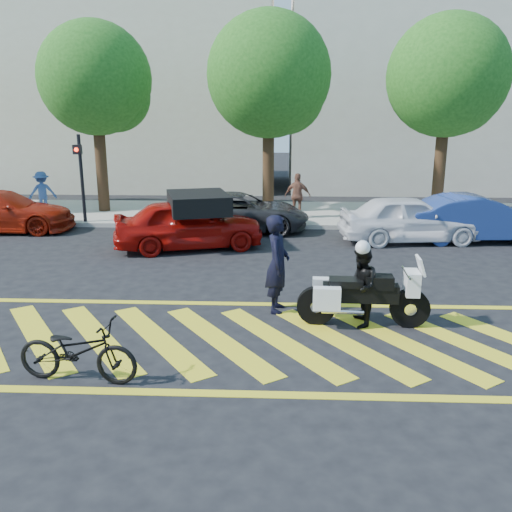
{
  "coord_description": "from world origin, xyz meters",
  "views": [
    {
      "loc": [
        0.46,
        -8.96,
        3.99
      ],
      "look_at": [
        -0.03,
        1.95,
        1.05
      ],
      "focal_mm": 38.0,
      "sensor_mm": 36.0,
      "label": 1
    }
  ],
  "objects_px": {
    "officer_bike": "(278,264)",
    "bicycle": "(77,351)",
    "police_motorcycle": "(361,296)",
    "parked_mid_left": "(240,212)",
    "parked_right": "(477,218)",
    "red_convertible": "(189,224)",
    "parked_left": "(2,211)",
    "parked_mid_right": "(409,219)",
    "officer_moto": "(361,287)"
  },
  "relations": [
    {
      "from": "officer_moto",
      "to": "red_convertible",
      "type": "xyz_separation_m",
      "value": [
        -4.24,
        5.83,
        -0.03
      ]
    },
    {
      "from": "police_motorcycle",
      "to": "red_convertible",
      "type": "distance_m",
      "value": 7.21
    },
    {
      "from": "parked_mid_right",
      "to": "parked_right",
      "type": "height_order",
      "value": "parked_mid_right"
    },
    {
      "from": "parked_right",
      "to": "police_motorcycle",
      "type": "bearing_deg",
      "value": 143.7
    },
    {
      "from": "officer_bike",
      "to": "bicycle",
      "type": "height_order",
      "value": "officer_bike"
    },
    {
      "from": "officer_moto",
      "to": "parked_mid_left",
      "type": "relative_size",
      "value": 0.33
    },
    {
      "from": "bicycle",
      "to": "officer_bike",
      "type": "bearing_deg",
      "value": -37.15
    },
    {
      "from": "bicycle",
      "to": "parked_mid_right",
      "type": "height_order",
      "value": "parked_mid_right"
    },
    {
      "from": "parked_mid_left",
      "to": "parked_mid_right",
      "type": "xyz_separation_m",
      "value": [
        5.4,
        -1.4,
        0.08
      ]
    },
    {
      "from": "parked_right",
      "to": "officer_bike",
      "type": "bearing_deg",
      "value": 132.5
    },
    {
      "from": "bicycle",
      "to": "parked_mid_right",
      "type": "bearing_deg",
      "value": -30.59
    },
    {
      "from": "officer_bike",
      "to": "parked_mid_left",
      "type": "xyz_separation_m",
      "value": [
        -1.33,
        7.64,
        -0.35
      ]
    },
    {
      "from": "officer_bike",
      "to": "parked_right",
      "type": "relative_size",
      "value": 0.45
    },
    {
      "from": "police_motorcycle",
      "to": "officer_bike",
      "type": "bearing_deg",
      "value": 157.72
    },
    {
      "from": "police_motorcycle",
      "to": "parked_mid_left",
      "type": "relative_size",
      "value": 0.54
    },
    {
      "from": "officer_bike",
      "to": "parked_mid_left",
      "type": "relative_size",
      "value": 0.43
    },
    {
      "from": "officer_bike",
      "to": "parked_mid_right",
      "type": "relative_size",
      "value": 0.46
    },
    {
      "from": "police_motorcycle",
      "to": "bicycle",
      "type": "bearing_deg",
      "value": -149.81
    },
    {
      "from": "parked_right",
      "to": "officer_moto",
      "type": "bearing_deg",
      "value": 143.61
    },
    {
      "from": "bicycle",
      "to": "parked_left",
      "type": "relative_size",
      "value": 0.39
    },
    {
      "from": "red_convertible",
      "to": "parked_mid_right",
      "type": "bearing_deg",
      "value": -96.43
    },
    {
      "from": "parked_right",
      "to": "parked_mid_right",
      "type": "bearing_deg",
      "value": 91.44
    },
    {
      "from": "officer_bike",
      "to": "parked_right",
      "type": "bearing_deg",
      "value": -38.44
    },
    {
      "from": "bicycle",
      "to": "police_motorcycle",
      "type": "bearing_deg",
      "value": -55.83
    },
    {
      "from": "bicycle",
      "to": "parked_mid_left",
      "type": "xyz_separation_m",
      "value": [
        1.66,
        10.79,
        0.16
      ]
    },
    {
      "from": "police_motorcycle",
      "to": "parked_mid_right",
      "type": "height_order",
      "value": "parked_mid_right"
    },
    {
      "from": "police_motorcycle",
      "to": "parked_mid_left",
      "type": "bearing_deg",
      "value": 111.6
    },
    {
      "from": "parked_mid_left",
      "to": "parked_right",
      "type": "distance_m",
      "value": 7.64
    },
    {
      "from": "parked_mid_right",
      "to": "parked_right",
      "type": "distance_m",
      "value": 2.15
    },
    {
      "from": "officer_bike",
      "to": "parked_mid_left",
      "type": "bearing_deg",
      "value": 15.43
    },
    {
      "from": "officer_moto",
      "to": "parked_right",
      "type": "distance_m",
      "value": 8.53
    },
    {
      "from": "red_convertible",
      "to": "parked_left",
      "type": "height_order",
      "value": "red_convertible"
    },
    {
      "from": "parked_mid_left",
      "to": "parked_mid_right",
      "type": "relative_size",
      "value": 1.09
    },
    {
      "from": "bicycle",
      "to": "red_convertible",
      "type": "xyz_separation_m",
      "value": [
        0.33,
        8.25,
        0.25
      ]
    },
    {
      "from": "police_motorcycle",
      "to": "parked_left",
      "type": "bearing_deg",
      "value": 146.55
    },
    {
      "from": "red_convertible",
      "to": "parked_right",
      "type": "distance_m",
      "value": 8.97
    },
    {
      "from": "parked_left",
      "to": "parked_mid_right",
      "type": "height_order",
      "value": "parked_mid_right"
    },
    {
      "from": "parked_mid_right",
      "to": "bicycle",
      "type": "bearing_deg",
      "value": 137.01
    },
    {
      "from": "officer_bike",
      "to": "officer_moto",
      "type": "xyz_separation_m",
      "value": [
        1.58,
        -0.73,
        -0.23
      ]
    },
    {
      "from": "officer_bike",
      "to": "parked_mid_right",
      "type": "height_order",
      "value": "officer_bike"
    },
    {
      "from": "bicycle",
      "to": "police_motorcycle",
      "type": "height_order",
      "value": "police_motorcycle"
    },
    {
      "from": "bicycle",
      "to": "parked_right",
      "type": "distance_m",
      "value": 13.29
    },
    {
      "from": "officer_moto",
      "to": "parked_left",
      "type": "xyz_separation_m",
      "value": [
        -10.97,
        7.93,
        -0.08
      ]
    },
    {
      "from": "officer_moto",
      "to": "red_convertible",
      "type": "distance_m",
      "value": 7.2
    },
    {
      "from": "bicycle",
      "to": "parked_mid_right",
      "type": "xyz_separation_m",
      "value": [
        7.06,
        9.39,
        0.24
      ]
    },
    {
      "from": "officer_bike",
      "to": "parked_left",
      "type": "bearing_deg",
      "value": 58.11
    },
    {
      "from": "red_convertible",
      "to": "parked_mid_right",
      "type": "height_order",
      "value": "red_convertible"
    },
    {
      "from": "officer_bike",
      "to": "red_convertible",
      "type": "height_order",
      "value": "officer_bike"
    },
    {
      "from": "police_motorcycle",
      "to": "officer_moto",
      "type": "height_order",
      "value": "officer_moto"
    },
    {
      "from": "officer_bike",
      "to": "parked_left",
      "type": "height_order",
      "value": "officer_bike"
    }
  ]
}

